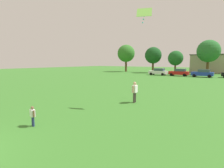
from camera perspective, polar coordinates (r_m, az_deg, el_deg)
name	(u,v)px	position (r m, az deg, el deg)	size (l,w,h in m)	color
ground_plane	(177,81)	(32.61, 19.48, 0.77)	(160.00, 160.00, 0.00)	#387528
child_kite_flyer	(33,114)	(10.34, -23.52, -8.69)	(0.48, 0.28, 1.05)	navy
adult_bystander	(135,90)	(14.89, 7.08, -1.97)	(0.37, 0.80, 1.70)	#3F3833
kite	(144,13)	(13.92, 10.01, 20.90)	(1.15, 0.80, 1.07)	#8CD859
parked_car_white_0	(158,72)	(46.37, 14.25, 3.75)	(4.30, 2.02, 1.68)	white
parked_car_red_1	(179,72)	(45.14, 20.21, 3.46)	(4.30, 2.02, 1.68)	red
parked_car_blue_2	(203,73)	(43.65, 26.46, 3.05)	(4.30, 2.02, 1.68)	#1E38AD
tree_far_left	(126,54)	(61.09, 4.42, 9.47)	(5.66, 5.66, 8.83)	brown
tree_left	(153,55)	(56.02, 12.72, 8.70)	(4.88, 4.88, 7.60)	brown
tree_right	(176,58)	(53.03, 19.21, 7.61)	(4.02, 4.02, 6.26)	brown
tree_far_right	(208,51)	(52.96, 27.89, 9.03)	(5.63, 5.63, 8.77)	brown
house_left	(215,64)	(62.40, 29.36, 5.57)	(12.67, 8.80, 5.43)	tan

